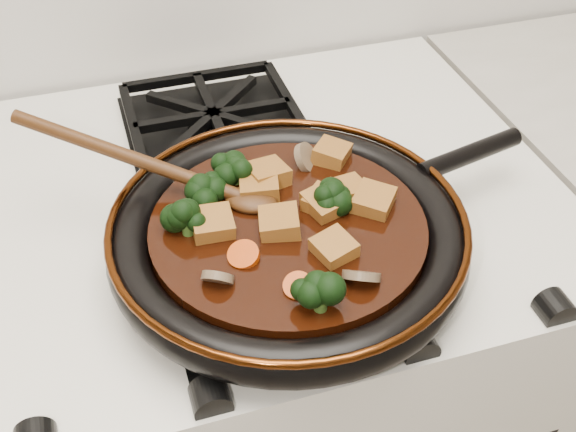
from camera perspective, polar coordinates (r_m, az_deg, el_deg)
name	(u,v)px	position (r m, az deg, el deg)	size (l,w,h in m)	color
stove	(253,409)	(1.20, -2.80, -14.98)	(0.76, 0.60, 0.90)	silver
burner_grate_front	(274,262)	(0.76, -1.13, -3.65)	(0.23, 0.23, 0.03)	black
burner_grate_back	(214,121)	(0.97, -5.88, 7.51)	(0.23, 0.23, 0.03)	black
skillet	(290,234)	(0.74, 0.13, -1.47)	(0.49, 0.37, 0.05)	black
braising_sauce	(288,231)	(0.74, 0.00, -1.23)	(0.28, 0.28, 0.02)	black
tofu_cube_0	(213,225)	(0.72, -5.98, -0.70)	(0.04, 0.04, 0.02)	#935C22
tofu_cube_1	(260,188)	(0.77, -2.26, 2.23)	(0.04, 0.03, 0.02)	#935C22
tofu_cube_2	(332,154)	(0.82, 3.47, 4.92)	(0.04, 0.04, 0.02)	#935C22
tofu_cube_3	(267,176)	(0.78, -1.70, 3.21)	(0.04, 0.04, 0.02)	#935C22
tofu_cube_4	(280,224)	(0.72, -0.67, -0.62)	(0.04, 0.04, 0.02)	#935C22
tofu_cube_5	(334,249)	(0.70, 3.66, -2.59)	(0.04, 0.04, 0.02)	#935C22
tofu_cube_6	(322,202)	(0.75, 2.67, 1.12)	(0.04, 0.03, 0.02)	#935C22
tofu_cube_7	(350,191)	(0.77, 4.89, 2.01)	(0.03, 0.03, 0.02)	#935C22
tofu_cube_8	(374,202)	(0.75, 6.78, 1.14)	(0.04, 0.04, 0.02)	#935C22
tofu_cube_9	(326,203)	(0.75, 3.03, 1.02)	(0.04, 0.04, 0.02)	#935C22
broccoli_floret_0	(233,172)	(0.78, -4.38, 3.45)	(0.05, 0.05, 0.06)	black
broccoli_floret_1	(321,301)	(0.64, 2.60, -6.74)	(0.06, 0.06, 0.05)	black
broccoli_floret_2	(235,176)	(0.78, -4.20, 3.19)	(0.06, 0.06, 0.05)	black
broccoli_floret_3	(187,224)	(0.72, -7.95, -0.61)	(0.06, 0.06, 0.06)	black
broccoli_floret_4	(209,193)	(0.76, -6.24, 1.85)	(0.06, 0.06, 0.05)	black
broccoli_floret_5	(335,200)	(0.75, 3.70, 1.26)	(0.06, 0.06, 0.05)	black
carrot_coin_0	(298,286)	(0.66, 0.81, -5.57)	(0.03, 0.03, 0.01)	#C63C05
carrot_coin_1	(200,202)	(0.76, -6.95, 1.13)	(0.03, 0.03, 0.01)	#C63C05
carrot_coin_2	(244,255)	(0.69, -3.53, -3.10)	(0.03, 0.03, 0.01)	#C63C05
carrot_coin_3	(213,218)	(0.74, -5.94, -0.15)	(0.03, 0.03, 0.01)	#C63C05
mushroom_slice_0	(218,278)	(0.67, -5.58, -4.88)	(0.03, 0.03, 0.01)	brown
mushroom_slice_1	(361,276)	(0.67, 5.82, -4.73)	(0.04, 0.04, 0.01)	brown
mushroom_slice_2	(306,158)	(0.81, 1.45, 4.58)	(0.04, 0.04, 0.01)	brown
wooden_spoon	(180,175)	(0.76, -8.51, 3.23)	(0.15, 0.11, 0.27)	#40220D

